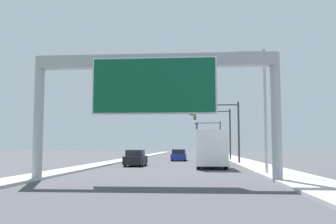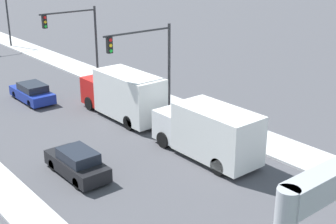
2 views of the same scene
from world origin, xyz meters
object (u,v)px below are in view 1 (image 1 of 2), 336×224
Objects in this scene: street_lamp_right at (261,100)px; truck_box_secondary at (208,148)px; car_mid_left at (136,158)px; traffic_light_far_intersection at (212,133)px; traffic_light_near_intersection at (222,121)px; traffic_light_mid_block at (218,126)px; car_far_center at (179,155)px; truck_box_primary at (211,149)px; sign_gantry at (154,85)px.

truck_box_secondary is at bearing 100.89° from street_lamp_right.
street_lamp_right reaches higher than truck_box_secondary.
car_mid_left is 35.91m from traffic_light_far_intersection.
traffic_light_near_intersection is 0.97× the size of traffic_light_mid_block.
car_mid_left is at bearing 134.66° from street_lamp_right.
car_mid_left is 9.14m from truck_box_secondary.
street_lamp_right is at bearing -79.11° from truck_box_secondary.
truck_box_primary is (3.50, -16.31, 0.91)m from car_far_center.
traffic_light_far_intersection reaches higher than truck_box_secondary.
car_far_center is 16.71m from truck_box_primary.
traffic_light_mid_block is at bearing 84.53° from truck_box_primary.
truck_box_primary is 8.15m from traffic_light_near_intersection.
traffic_light_far_intersection is (0.07, 20.00, -0.20)m from traffic_light_mid_block.
traffic_light_mid_block is 0.81× the size of street_lamp_right.
sign_gantry is 1.73× the size of truck_box_secondary.
sign_gantry is 2.06× the size of traffic_light_far_intersection.
truck_box_primary is 8.64m from truck_box_secondary.
sign_gantry reaches higher than car_mid_left.
car_far_center is 0.66× the size of truck_box_primary.
traffic_light_mid_block is (5.17, 30.11, -0.56)m from sign_gantry.
traffic_light_far_intersection reaches higher than car_mid_left.
car_mid_left reaches higher than car_far_center.
truck_box_secondary is at bearing -93.47° from traffic_light_far_intersection.
traffic_light_near_intersection is 14.91m from street_lamp_right.
truck_box_primary is at bearing 112.71° from street_lamp_right.
car_mid_left is 0.64× the size of traffic_light_mid_block.
traffic_light_mid_block reaches higher than truck_box_primary.
car_mid_left is (-3.50, -13.47, 0.02)m from car_far_center.
truck_box_secondary is 1.19× the size of traffic_light_far_intersection.
traffic_light_mid_block reaches higher than truck_box_secondary.
truck_box_secondary is 1.18× the size of traffic_light_near_intersection.
traffic_light_far_intersection is at bearing 75.82° from car_mid_left.
truck_box_secondary is (3.50, -7.68, 1.02)m from car_far_center.
sign_gantry is 2.89× the size of car_far_center.
car_far_center is 0.71× the size of traffic_light_near_intersection.
sign_gantry reaches higher than traffic_light_near_intersection.
car_mid_left is (-3.50, 15.48, -4.46)m from sign_gantry.
traffic_light_far_intersection is at bearing 91.69° from street_lamp_right.
truck_box_secondary is (3.50, 21.27, -3.46)m from sign_gantry.
truck_box_secondary is 3.38m from traffic_light_near_intersection.
traffic_light_mid_block reaches higher than car_far_center.
traffic_light_near_intersection reaches higher than car_mid_left.
truck_box_secondary is 16.59m from street_lamp_right.
street_lamp_right is at bearing -88.31° from traffic_light_far_intersection.
sign_gantry reaches higher than truck_box_secondary.
street_lamp_right is (3.07, -7.35, 3.32)m from truck_box_primary.
traffic_light_far_intersection reaches higher than truck_box_primary.
traffic_light_mid_block is (5.17, 1.16, 3.92)m from car_far_center.
traffic_light_near_intersection is at bearing 75.99° from sign_gantry.
truck_box_secondary is 1.14× the size of traffic_light_mid_block.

